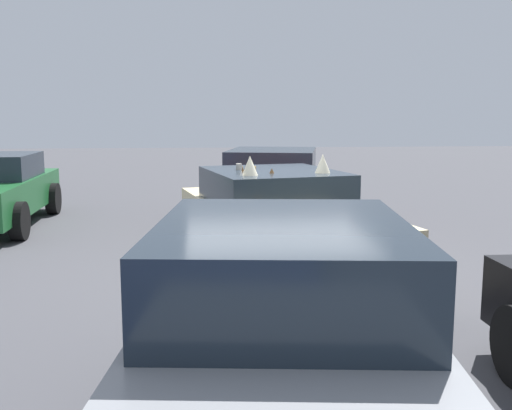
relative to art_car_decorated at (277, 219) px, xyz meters
name	(u,v)px	position (x,y,z in m)	size (l,w,h in m)	color
ground_plane	(277,268)	(-0.04, -0.01, -0.69)	(60.00, 60.00, 0.00)	#47474C
art_car_decorated	(277,219)	(0.00, 0.00, 0.00)	(4.71, 2.77, 1.61)	beige
parked_sedan_row_back_far	(283,349)	(-4.63, 0.55, 0.04)	(4.30, 2.34, 1.46)	gray
parked_sedan_near_right	(272,186)	(3.38, -0.33, 0.05)	(4.35, 2.67, 1.44)	red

